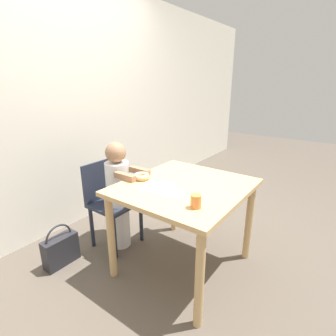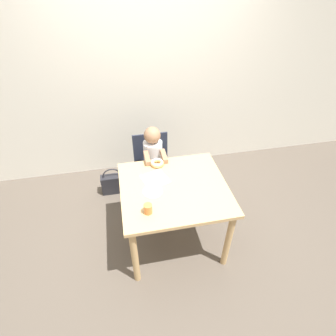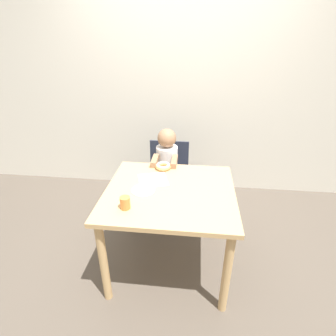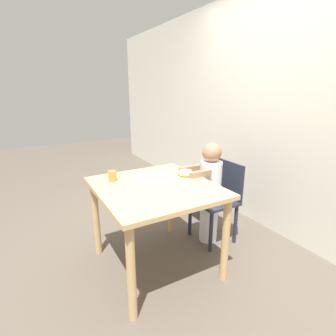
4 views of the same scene
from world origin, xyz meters
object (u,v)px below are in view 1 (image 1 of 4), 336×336
at_px(chair, 111,201).
at_px(handbag, 61,249).
at_px(cup, 196,201).
at_px(donut, 141,176).
at_px(child_figure, 119,194).

xyz_separation_m(chair, handbag, (-0.50, 0.11, -0.29)).
xyz_separation_m(chair, cup, (-0.18, -1.01, 0.36)).
height_order(donut, cup, cup).
distance_m(donut, handbag, 0.95).
distance_m(chair, cup, 1.09).
xyz_separation_m(chair, child_figure, (-0.00, -0.11, 0.10)).
distance_m(child_figure, cup, 0.95).
distance_m(donut, cup, 0.64).
xyz_separation_m(donut, handbag, (-0.50, 0.50, -0.63)).
xyz_separation_m(handbag, cup, (0.32, -1.12, 0.65)).
height_order(chair, cup, cup).
relative_size(child_figure, cup, 11.54).
distance_m(child_figure, handbag, 0.67).
height_order(chair, handbag, chair).
bearing_deg(child_figure, handbag, 156.25).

